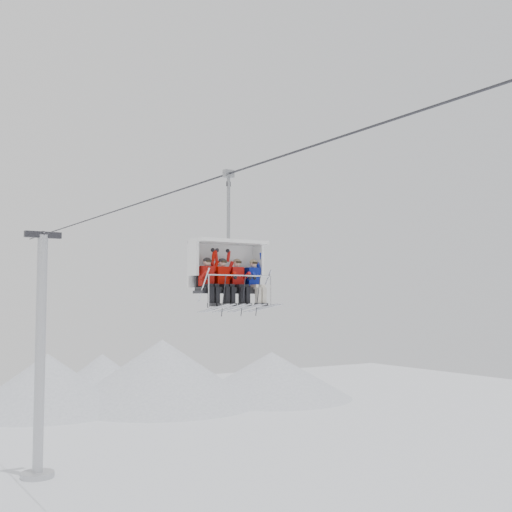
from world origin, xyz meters
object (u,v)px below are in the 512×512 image
skier_center_left (224,281)px  skier_far_left (209,281)px  lift_tower_right (40,371)px  skier_far_right (255,281)px  chairlift_carrier (226,265)px  skier_center_right (239,281)px

skier_center_left → skier_far_left: bearing=180.0°
lift_tower_right → skier_far_right: bearing=-87.8°
skier_far_left → chairlift_carrier: bearing=22.3°
skier_center_right → skier_far_right: 0.55m
lift_tower_right → skier_center_left: bearing=-90.7°
lift_tower_right → chairlift_carrier: lift_tower_right is taller
skier_far_left → skier_center_left: bearing=0.0°
skier_far_right → lift_tower_right: bearing=92.2°
skier_center_right → skier_far_left: bearing=180.0°
skier_far_left → skier_center_left: size_ratio=1.00×
lift_tower_right → skier_center_left: 21.18m
skier_far_left → skier_center_right: 0.98m
chairlift_carrier → skier_far_left: size_ratio=2.36×
skier_center_left → skier_far_right: same height
skier_center_right → chairlift_carrier: bearing=127.7°
chairlift_carrier → skier_far_right: bearing=-21.1°
chairlift_carrier → skier_far_left: (-0.74, -0.30, -0.46)m
skier_center_right → skier_far_right: size_ratio=1.00×
chairlift_carrier → lift_tower_right: bearing=90.0°
skier_far_left → skier_center_right: (0.98, 0.00, 0.00)m
lift_tower_right → skier_far_right: lift_tower_right is taller
skier_far_left → skier_center_left: 0.49m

